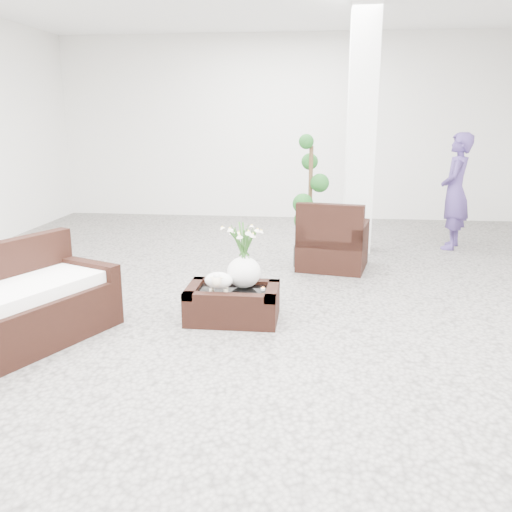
# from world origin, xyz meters

# --- Properties ---
(ground) EXTENTS (11.00, 11.00, 0.00)m
(ground) POSITION_xyz_m (0.00, 0.00, 0.00)
(ground) COLOR gray
(ground) RESTS_ON ground
(column) EXTENTS (0.40, 0.40, 3.50)m
(column) POSITION_xyz_m (1.20, 2.80, 1.75)
(column) COLOR white
(column) RESTS_ON ground
(coffee_table) EXTENTS (0.90, 0.60, 0.31)m
(coffee_table) POSITION_xyz_m (-0.21, -0.28, 0.16)
(coffee_table) COLOR black
(coffee_table) RESTS_ON ground
(sheep_figurine) EXTENTS (0.28, 0.23, 0.21)m
(sheep_figurine) POSITION_xyz_m (-0.33, -0.38, 0.42)
(sheep_figurine) COLOR white
(sheep_figurine) RESTS_ON coffee_table
(planter_narcissus) EXTENTS (0.44, 0.44, 0.80)m
(planter_narcissus) POSITION_xyz_m (-0.11, -0.18, 0.71)
(planter_narcissus) COLOR white
(planter_narcissus) RESTS_ON coffee_table
(tealight) EXTENTS (0.04, 0.04, 0.03)m
(tealight) POSITION_xyz_m (0.09, -0.26, 0.33)
(tealight) COLOR white
(tealight) RESTS_ON coffee_table
(armchair) EXTENTS (1.00, 0.97, 0.91)m
(armchair) POSITION_xyz_m (0.83, 1.80, 0.46)
(armchair) COLOR black
(armchair) RESTS_ON ground
(loveseat) EXTENTS (1.40, 1.83, 0.88)m
(loveseat) POSITION_xyz_m (-1.97, -1.07, 0.44)
(loveseat) COLOR black
(loveseat) RESTS_ON ground
(topiary) EXTENTS (0.46, 0.46, 1.72)m
(topiary) POSITION_xyz_m (0.51, 1.81, 0.86)
(topiary) COLOR #154316
(topiary) RESTS_ON ground
(shopper) EXTENTS (0.61, 0.74, 1.75)m
(shopper) POSITION_xyz_m (2.67, 3.13, 0.88)
(shopper) COLOR #44326F
(shopper) RESTS_ON ground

